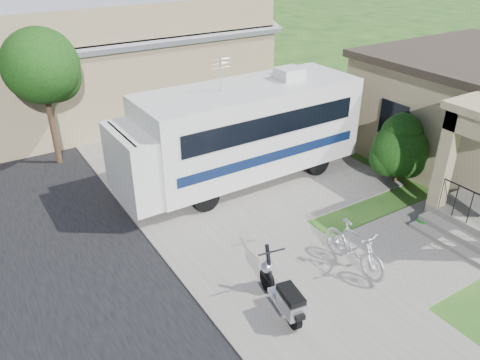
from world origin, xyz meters
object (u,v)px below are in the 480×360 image
motorhome (241,130)px  shrub (400,147)px  bicycle (354,249)px  scooter (283,294)px  garden_hose (423,223)px

motorhome → shrub: motorhome is taller
motorhome → bicycle: (-0.23, -5.25, -1.13)m
shrub → bicycle: size_ratio=1.21×
shrub → scooter: bearing=-156.9°
motorhome → shrub: size_ratio=3.37×
scooter → garden_hose: (5.22, 0.60, -0.43)m
bicycle → garden_hose: 3.01m
bicycle → garden_hose: (2.96, 0.32, -0.49)m
garden_hose → scooter: bearing=-173.4°
scooter → garden_hose: scooter is taller
garden_hose → bicycle: bearing=-173.8°
motorhome → scooter: bearing=-115.0°
shrub → bicycle: (-4.34, -2.54, -0.61)m
motorhome → bicycle: size_ratio=4.08×
shrub → garden_hose: size_ratio=6.36×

